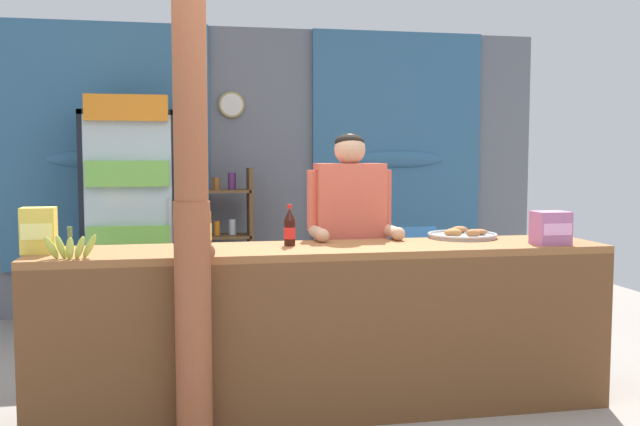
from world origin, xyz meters
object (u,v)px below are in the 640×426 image
Objects in this scene: timber_post at (192,212)px; banana_bunch at (70,247)px; snack_box_wafer at (551,228)px; snack_box_instant_noodle at (39,230)px; pastry_tray at (462,235)px; stall_counter at (331,313)px; drink_fridge at (131,202)px; shopkeeper at (350,227)px; bottle_shelf_rack at (225,241)px; soda_bottle_cola at (290,228)px; soda_bottle_iced_tea at (203,225)px; plastic_lawn_chair at (403,272)px.

timber_post is 0.62m from banana_bunch.
snack_box_wafer is 2.73m from snack_box_instant_noodle.
snack_box_wafer is 0.45× the size of pastry_tray.
snack_box_instant_noodle is 0.89× the size of banana_bunch.
stall_counter is 1.32m from snack_box_wafer.
drink_fridge is 2.24m from shopkeeper.
snack_box_instant_noodle reaches higher than stall_counter.
stall_counter is 2.02× the size of shopkeeper.
bottle_shelf_rack is (0.31, 2.70, -0.47)m from timber_post.
soda_bottle_cola is 1.29m from snack_box_instant_noodle.
drink_fridge is 2.39m from banana_bunch.
shopkeeper is 1.17m from snack_box_wafer.
banana_bunch is (-0.12, -2.39, -0.06)m from drink_fridge.
bottle_shelf_rack reaches higher than snack_box_wafer.
drink_fridge reaches higher than soda_bottle_iced_tea.
shopkeeper is at bearing -50.77° from drink_fridge.
drink_fridge is 2.27m from soda_bottle_iced_tea.
plastic_lawn_chair is (2.11, -0.66, -0.54)m from drink_fridge.
timber_post is 1.84× the size of bottle_shelf_rack.
bottle_shelf_rack is at bearing 95.57° from soda_bottle_cola.
soda_bottle_cola is (0.53, 0.44, -0.13)m from timber_post.
shopkeeper is at bearing 149.34° from snack_box_wafer.
snack_box_wafer is (1.97, 0.21, -0.14)m from timber_post.
timber_post reaches higher than soda_bottle_iced_tea.
pastry_tray is (0.64, -0.21, -0.04)m from shopkeeper.
bottle_shelf_rack is 0.84× the size of shopkeeper.
bottle_shelf_rack is at bearing 83.93° from soda_bottle_iced_tea.
shopkeeper is at bearing 40.95° from soda_bottle_cola.
timber_post reaches higher than snack_box_wafer.
shopkeeper reaches higher than snack_box_wafer.
soda_bottle_iced_tea reaches higher than snack_box_instant_noodle.
plastic_lawn_chair is 1.90m from soda_bottle_cola.
pastry_tray is (1.07, 0.16, -0.08)m from soda_bottle_cola.
soda_bottle_cola is at bearing -171.54° from pastry_tray.
banana_bunch is (-2.18, -0.44, 0.04)m from pastry_tray.
banana_bunch is (-2.54, -0.06, -0.04)m from snack_box_wafer.
snack_box_instant_noodle is at bearing 175.98° from soda_bottle_iced_tea.
shopkeeper is at bearing -71.03° from bottle_shelf_rack.
snack_box_instant_noodle is (-0.31, -2.16, 0.00)m from drink_fridge.
timber_post reaches higher than pastry_tray.
banana_bunch is (-2.23, -1.72, 0.48)m from plastic_lawn_chair.
stall_counter is at bearing -119.78° from plastic_lawn_chair.
timber_post is 0.34m from soda_bottle_iced_tea.
pastry_tray is at bearing 133.32° from snack_box_wafer.
bottle_shelf_rack is (-0.41, 2.44, 0.11)m from stall_counter.
drink_fridge reaches higher than stall_counter.
stall_counter is 2.39× the size of bottle_shelf_rack.
soda_bottle_iced_tea is at bearing -4.02° from snack_box_instant_noodle.
plastic_lawn_chair is at bearing 87.88° from pastry_tray.
shopkeeper is 6.76× the size of soda_bottle_cola.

